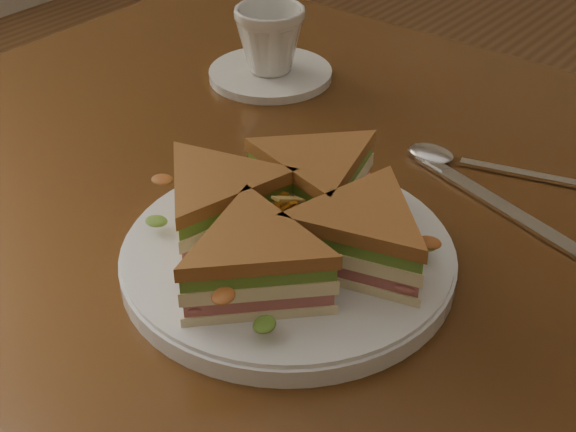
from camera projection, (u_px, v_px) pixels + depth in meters
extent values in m
cube|color=#391E0C|center=(400.00, 240.00, 0.73)|extent=(1.20, 0.80, 0.04)
cylinder|color=#331E0F|center=(227.00, 208.00, 1.44)|extent=(0.06, 0.06, 0.71)
cylinder|color=white|center=(288.00, 258.00, 0.66)|extent=(0.28, 0.28, 0.02)
cube|color=silver|center=(527.00, 175.00, 0.78)|extent=(0.13, 0.05, 0.00)
ellipsoid|color=silver|center=(431.00, 154.00, 0.81)|extent=(0.05, 0.03, 0.01)
cube|color=silver|center=(495.00, 203.00, 0.74)|extent=(0.20, 0.07, 0.00)
cube|color=silver|center=(427.00, 162.00, 0.80)|extent=(0.05, 0.02, 0.00)
cylinder|color=white|center=(270.00, 74.00, 0.96)|extent=(0.15, 0.15, 0.01)
imported|color=white|center=(270.00, 40.00, 0.94)|extent=(0.09, 0.09, 0.08)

